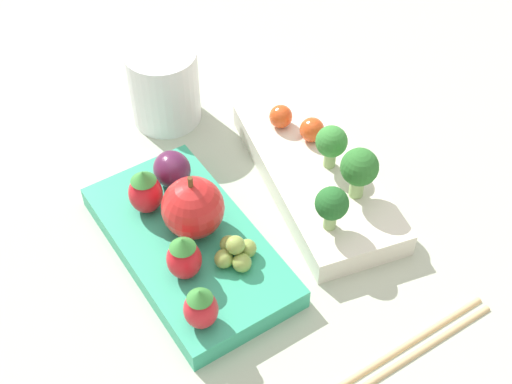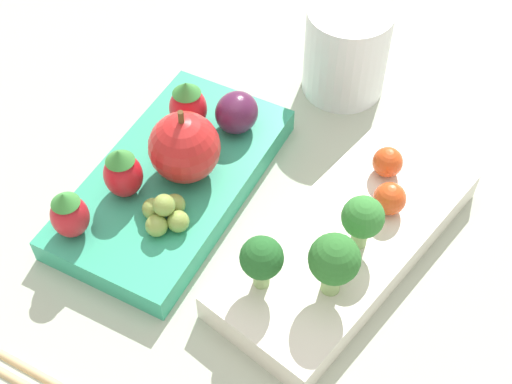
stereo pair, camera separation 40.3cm
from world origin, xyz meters
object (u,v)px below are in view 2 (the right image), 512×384
(strawberry_0, at_px, (69,214))
(plum, at_px, (237,112))
(cherry_tomato_0, at_px, (388,162))
(apple, at_px, (184,147))
(broccoli_floret_2, at_px, (334,261))
(strawberry_2, at_px, (123,173))
(drinking_cup, at_px, (346,51))
(broccoli_floret_1, at_px, (262,259))
(bento_box_fruit, at_px, (172,182))
(broccoli_floret_0, at_px, (363,219))
(cherry_tomato_1, at_px, (390,199))
(grape_cluster, at_px, (165,213))
(strawberry_1, at_px, (188,106))
(bento_box_savoury, at_px, (346,243))

(strawberry_0, xyz_separation_m, plum, (-0.15, 0.05, -0.00))
(cherry_tomato_0, bearing_deg, apple, -60.54)
(broccoli_floret_2, relative_size, strawberry_2, 1.17)
(drinking_cup, bearing_deg, broccoli_floret_1, 12.55)
(bento_box_fruit, xyz_separation_m, plum, (-0.07, 0.02, 0.03))
(cherry_tomato_0, bearing_deg, broccoli_floret_0, 8.68)
(cherry_tomato_1, bearing_deg, broccoli_floret_1, -24.79)
(cherry_tomato_1, bearing_deg, broccoli_floret_2, -3.56)
(broccoli_floret_0, height_order, plum, broccoli_floret_0)
(broccoli_floret_2, bearing_deg, drinking_cup, -156.04)
(cherry_tomato_1, relative_size, apple, 0.38)
(strawberry_2, bearing_deg, grape_cluster, 79.05)
(strawberry_1, bearing_deg, plum, 118.58)
(cherry_tomato_0, height_order, strawberry_0, strawberry_0)
(broccoli_floret_0, bearing_deg, broccoli_floret_2, -0.03)
(strawberry_1, height_order, grape_cluster, strawberry_1)
(broccoli_floret_0, distance_m, strawberry_1, 0.18)
(apple, height_order, grape_cluster, apple)
(grape_cluster, distance_m, drinking_cup, 0.22)
(bento_box_savoury, height_order, grape_cluster, grape_cluster)
(bento_box_savoury, xyz_separation_m, cherry_tomato_1, (-0.03, 0.02, 0.02))
(bento_box_fruit, height_order, broccoli_floret_1, broccoli_floret_1)
(bento_box_fruit, bearing_deg, apple, 129.43)
(strawberry_1, xyz_separation_m, grape_cluster, (0.09, 0.04, -0.01))
(cherry_tomato_1, bearing_deg, drinking_cup, -142.36)
(broccoli_floret_2, xyz_separation_m, apple, (-0.04, -0.15, -0.01))
(bento_box_fruit, height_order, strawberry_1, strawberry_1)
(broccoli_floret_1, bearing_deg, drinking_cup, -167.45)
(broccoli_floret_2, bearing_deg, grape_cluster, -86.11)
(drinking_cup, bearing_deg, cherry_tomato_1, 37.64)
(plum, distance_m, grape_cluster, 0.11)
(strawberry_2, relative_size, plum, 1.21)
(plum, relative_size, grape_cluster, 0.96)
(cherry_tomato_0, height_order, apple, apple)
(drinking_cup, bearing_deg, strawberry_1, -30.90)
(bento_box_savoury, bearing_deg, broccoli_floret_2, 12.08)
(broccoli_floret_0, distance_m, cherry_tomato_1, 0.04)
(bento_box_savoury, xyz_separation_m, strawberry_0, (0.10, -0.17, 0.03))
(cherry_tomato_0, relative_size, apple, 0.36)
(broccoli_floret_2, relative_size, plum, 1.42)
(apple, height_order, strawberry_2, apple)
(strawberry_1, distance_m, grape_cluster, 0.10)
(broccoli_floret_0, relative_size, broccoli_floret_2, 0.87)
(broccoli_floret_2, bearing_deg, cherry_tomato_1, 176.44)
(bento_box_savoury, height_order, strawberry_2, strawberry_2)
(broccoli_floret_1, distance_m, cherry_tomato_0, 0.14)
(broccoli_floret_0, relative_size, grape_cluster, 1.18)
(broccoli_floret_0, xyz_separation_m, strawberry_1, (-0.04, -0.17, -0.01))
(strawberry_2, distance_m, grape_cluster, 0.05)
(strawberry_0, relative_size, strawberry_1, 0.90)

